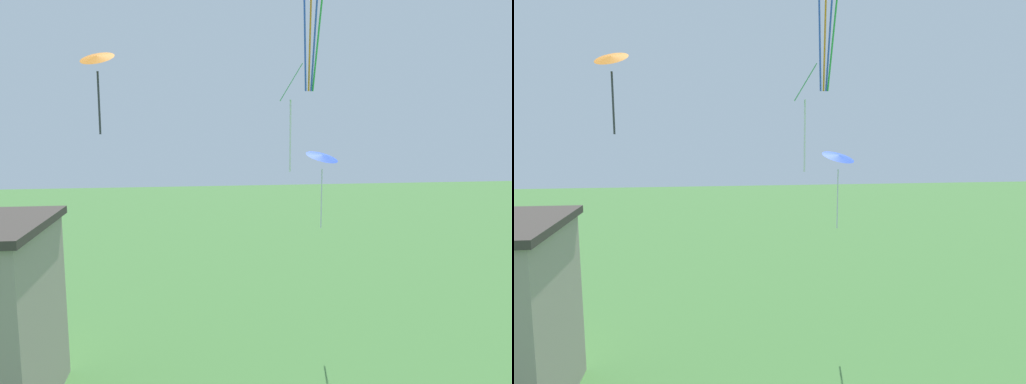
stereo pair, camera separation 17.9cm
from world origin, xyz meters
TOP-DOWN VIEW (x-y plane):
  - kite_green_diamond at (1.08, 10.45)m, footprint 0.73×0.91m
  - kite_blue_delta at (3.27, 15.18)m, footprint 1.77×1.77m
  - kite_orange_delta at (-3.94, 9.13)m, footprint 1.04×1.01m

SIDE VIEW (x-z plane):
  - kite_blue_delta at x=3.27m, z-range 5.62..8.71m
  - kite_green_diamond at x=1.08m, z-range 7.84..10.85m
  - kite_orange_delta at x=-3.94m, z-range 9.02..11.08m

